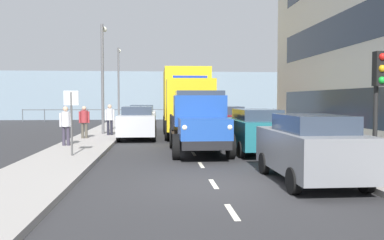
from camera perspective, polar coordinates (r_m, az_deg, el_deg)
name	(u,v)px	position (r m, az deg, el deg)	size (l,w,h in m)	color
ground_plane	(186,142)	(19.53, -0.86, -3.20)	(80.00, 80.00, 0.00)	#2D2D30
sidewalk_left	(277,140)	(20.37, 12.14, -2.80)	(2.39, 39.02, 0.15)	#9E9993
sidewalk_right	(91,141)	(19.74, -14.28, -3.00)	(2.39, 39.02, 0.15)	#9E9993
road_centreline_markings	(187,143)	(19.12, -0.77, -3.32)	(0.12, 35.23, 0.01)	silver
sea_horizon	(171,96)	(41.91, -3.04, 3.52)	(80.00, 0.80, 5.00)	gray
seawall_railing	(172,112)	(38.32, -2.86, 1.21)	(28.08, 0.08, 1.20)	#4C5156
truck_vintage_blue	(200,124)	(15.16, 1.09, -0.51)	(2.17, 5.64, 2.43)	black
lorry_cargo_yellow	(186,100)	(23.01, -0.86, 2.92)	(2.58, 8.20, 3.87)	gold
car_grey_kerbside_near	(310,147)	(10.43, 16.60, -3.79)	(1.86, 3.90, 1.72)	slate
car_teal_kerbside_1	(255,130)	(15.80, 9.07, -1.43)	(1.88, 4.47, 1.72)	#1E6670
car_maroon_kerbside_2	(227,121)	(22.11, 5.03, -0.15)	(1.77, 4.53, 1.72)	maroon
car_silver_oppositeside_0	(138,122)	(21.26, -7.79, -0.29)	(1.94, 4.60, 1.72)	#B7BABF
car_white_oppositeside_1	(142,117)	(26.92, -7.19, 0.39)	(1.89, 4.47, 1.72)	white
pedestrian_by_lamp	(66,123)	(17.55, -17.67, -0.35)	(0.53, 0.34, 1.66)	#383342
pedestrian_couple_b	(84,119)	(20.58, -15.22, 0.07)	(0.53, 0.34, 1.61)	#4C473D
pedestrian_near_railing	(110,117)	(22.16, -11.73, 0.42)	(0.53, 0.34, 1.67)	black
traffic_light_near	(378,85)	(11.54, 25.17, 4.54)	(0.28, 0.41, 3.20)	black
lamp_post_promenade	(103,68)	(23.17, -12.68, 7.23)	(0.32, 1.14, 6.18)	#59595B
lamp_post_far	(119,78)	(34.04, -10.48, 5.94)	(0.32, 1.14, 6.25)	#59595B
street_sign	(71,111)	(14.34, -16.93, 1.18)	(0.50, 0.07, 2.25)	#4C4C4C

